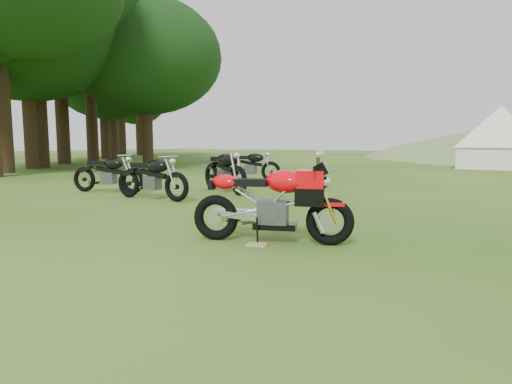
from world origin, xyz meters
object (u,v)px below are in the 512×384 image
Objects in this scene: vintage_moto_b at (224,170)px; tent_left at (500,138)px; vintage_moto_c at (152,176)px; sport_motorcycle at (271,197)px; vintage_moto_d at (250,165)px; vintage_moto_a at (108,172)px; plywood_board at (257,244)px.

vintage_moto_b is 0.64× the size of tent_left.
sport_motorcycle is at bearing -28.17° from vintage_moto_c.
vintage_moto_d is 13.05m from tent_left.
vintage_moto_a is at bearing -117.60° from vintage_moto_b.
tent_left is at bearing 65.00° from sport_motorcycle.
vintage_moto_d is (-1.27, 2.77, -0.04)m from vintage_moto_b.
vintage_moto_d reaches higher than vintage_moto_a.
sport_motorcycle reaches higher than vintage_moto_c.
vintage_moto_d is at bearing -117.91° from tent_left.
tent_left is (4.17, 14.60, 0.84)m from vintage_moto_b.
plywood_board is 5.36m from vintage_moto_b.
tent_left reaches higher than plywood_board.
vintage_moto_a is at bearing 159.05° from plywood_board.
sport_motorcycle reaches higher than plywood_board.
tent_left is (4.52, 16.50, 0.89)m from vintage_moto_c.
vintage_moto_c reaches higher than plywood_board.
sport_motorcycle is at bearing 76.72° from plywood_board.
vintage_moto_b is at bearing 111.86° from sport_motorcycle.
tent_left is (6.31, 16.25, 0.90)m from vintage_moto_a.
vintage_moto_a is (-5.81, 2.22, 0.47)m from plywood_board.
sport_motorcycle is 8.14m from vintage_moto_d.
sport_motorcycle reaches higher than vintage_moto_a.
sport_motorcycle is at bearing -19.82° from vintage_moto_b.
vintage_moto_b reaches higher than vintage_moto_d.
sport_motorcycle reaches higher than vintage_moto_d.
plywood_board is at bearing -126.87° from sport_motorcycle.
vintage_moto_c is at bearing -75.80° from vintage_moto_b.
plywood_board is at bearing -40.16° from vintage_moto_a.
vintage_moto_c is at bearing -27.11° from vintage_moto_a.
plywood_board is 18.53m from tent_left.
tent_left is (0.50, 18.48, 1.37)m from plywood_board.
vintage_moto_b is at bearing -109.14° from tent_left.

